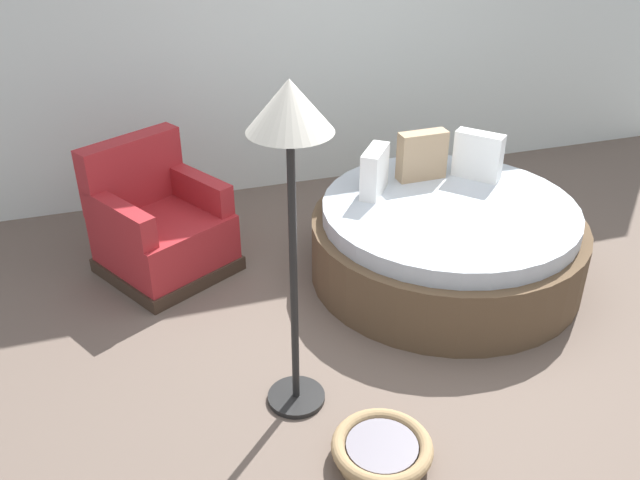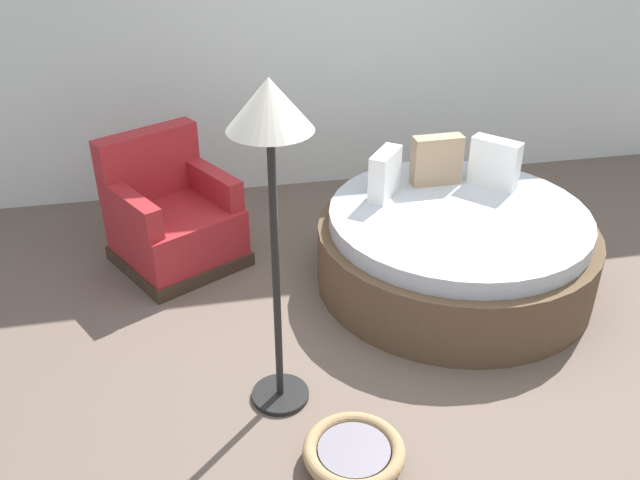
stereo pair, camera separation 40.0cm
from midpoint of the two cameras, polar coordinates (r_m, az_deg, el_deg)
The scene contains 6 objects.
ground_plane at distance 4.31m, azimuth 5.12°, elevation -8.44°, with size 8.00×8.00×0.02m, color #66564C.
back_wall at distance 5.88m, azimuth -3.98°, elevation 19.14°, with size 8.00×0.12×3.13m, color silver.
round_daybed at distance 4.81m, azimuth 8.23°, elevation -0.01°, with size 1.90×1.90×0.92m.
red_armchair at distance 4.99m, azimuth -15.64°, elevation 0.93°, with size 1.09×1.09×0.94m.
pet_basket at distance 3.51m, azimuth 1.85°, elevation -17.42°, with size 0.51×0.51×0.13m.
floor_lamp at distance 3.06m, azimuth -6.30°, elevation 8.14°, with size 0.40×0.40×1.82m.
Camera 1 is at (-1.58, -3.04, 2.65)m, focal length 37.97 mm.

